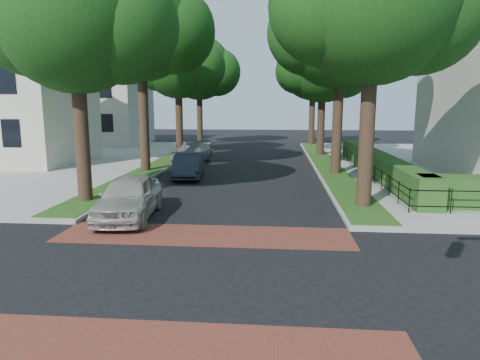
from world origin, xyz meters
name	(u,v)px	position (x,y,z in m)	size (l,w,h in m)	color
ground	(181,276)	(0.00, 0.00, 0.00)	(120.00, 120.00, 0.00)	black
crosswalk_far	(204,235)	(0.00, 3.20, 0.01)	(9.00, 2.20, 0.01)	brown
crosswalk_near	(137,355)	(0.00, -3.20, 0.01)	(9.00, 2.20, 0.01)	brown
grass_strip_ne	(326,163)	(5.40, 19.10, 0.16)	(1.60, 29.80, 0.02)	#2A4F16
grass_strip_nw	(165,161)	(-5.40, 19.10, 0.16)	(1.60, 29.80, 0.02)	#2A4F16
tree_right_near	(375,0)	(5.60, 7.24, 7.63)	(7.75, 6.67, 10.66)	black
tree_right_mid	(342,29)	(5.61, 15.25, 7.99)	(8.25, 7.09, 11.22)	black
tree_right_far	(324,65)	(5.60, 24.22, 6.91)	(7.25, 6.23, 9.74)	black
tree_right_back	(314,70)	(5.60, 33.23, 7.27)	(7.50, 6.45, 10.20)	black
tree_left_near	(79,16)	(-5.40, 7.23, 7.27)	(7.50, 6.45, 10.20)	black
tree_left_mid	(143,25)	(-5.39, 15.24, 8.34)	(8.00, 6.88, 11.48)	black
tree_left_far	(180,63)	(-5.40, 24.22, 7.12)	(7.00, 6.02, 9.86)	black
tree_left_back	(201,69)	(-5.40, 33.24, 7.41)	(7.75, 6.66, 10.44)	black
hedge_main_road	(376,163)	(7.70, 15.00, 0.75)	(1.00, 18.00, 1.20)	#214718
fence_main_road	(361,165)	(6.90, 15.00, 0.60)	(0.06, 18.00, 0.90)	black
house_left_near	(8,88)	(-15.49, 17.99, 5.04)	(10.00, 9.00, 10.14)	beige
house_left_far	(97,93)	(-15.49, 31.99, 5.04)	(10.00, 9.00, 10.14)	beige
parked_car_front	(129,197)	(-2.98, 5.00, 0.76)	(1.79, 4.45, 1.52)	#AEA89C
parked_car_middle	(188,165)	(-2.63, 13.51, 0.69)	(1.45, 4.17, 1.37)	#1E252E
parked_car_rear	(192,153)	(-3.60, 19.47, 0.70)	(1.97, 4.83, 1.40)	gray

